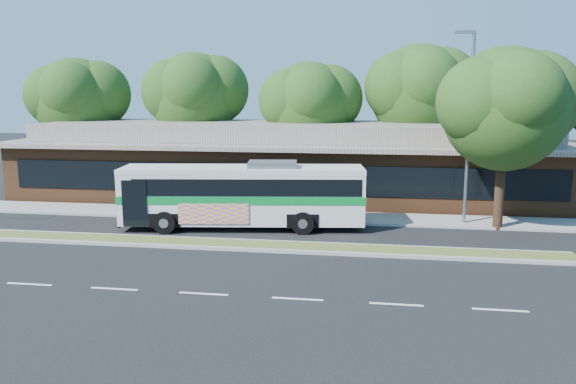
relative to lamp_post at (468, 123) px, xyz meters
name	(u,v)px	position (x,y,z in m)	size (l,w,h in m)	color
ground	(240,251)	(-9.56, -6.00, -4.90)	(120.00, 120.00, 0.00)	black
median_strip	(244,245)	(-9.56, -5.40, -4.83)	(26.00, 1.10, 0.15)	#545926
sidewalk	(269,215)	(-9.56, 0.40, -4.84)	(44.00, 2.60, 0.12)	gray
plaza_building	(289,160)	(-9.56, 6.99, -2.77)	(33.20, 11.20, 4.45)	brown
lamp_post	(468,123)	(0.00, 0.00, 0.00)	(0.93, 0.18, 9.07)	slate
tree_bg_a	(84,99)	(-24.15, 9.14, 0.97)	(6.47, 5.80, 8.63)	black
tree_bg_b	(200,95)	(-16.13, 10.14, 1.24)	(6.69, 6.00, 9.00)	black
tree_bg_c	(315,103)	(-8.16, 9.13, 0.69)	(6.24, 5.60, 8.26)	black
tree_bg_d	(426,90)	(-1.12, 10.15, 1.52)	(6.91, 6.20, 9.37)	black
tree_bg_e	(527,102)	(4.85, 9.14, 0.84)	(6.47, 5.80, 8.50)	black
transit_bus	(244,191)	(-10.28, -2.19, -3.15)	(11.44, 3.90, 3.15)	silver
sedan	(113,187)	(-19.50, 3.41, -4.13)	(2.16, 5.32, 1.54)	#A8AAAF
sidewalk_tree	(514,106)	(1.84, -0.57, 0.78)	(6.21, 5.57, 8.34)	black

